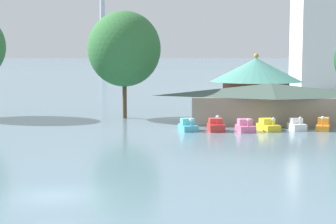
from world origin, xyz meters
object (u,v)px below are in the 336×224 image
Objects in this scene: pedal_boat_yellow at (268,126)px; shoreline_tree_mid at (124,49)px; green_roof_pavilion at (256,81)px; pedal_boat_orange at (323,125)px; boathouse at (271,102)px; pedal_boat_red at (216,126)px; pedal_boat_white at (297,125)px; pedal_boat_pink at (245,127)px; pedal_boat_cyan at (188,126)px.

shoreline_tree_mid is at bearing -140.13° from pedal_boat_yellow.
shoreline_tree_mid reaches higher than green_roof_pavilion.
pedal_boat_orange is 0.24× the size of green_roof_pavilion.
pedal_boat_orange is at bearing 75.71° from pedal_boat_yellow.
shoreline_tree_mid reaches higher than boathouse.
pedal_boat_red is 8.77m from pedal_boat_white.
pedal_boat_orange is at bearing -73.01° from green_roof_pavilion.
boathouse reaches higher than pedal_boat_white.
pedal_boat_orange reaches higher than pedal_boat_white.
pedal_boat_white is at bearing 94.24° from pedal_boat_pink.
pedal_boat_red is 0.99× the size of pedal_boat_white.
green_roof_pavilion reaches higher than pedal_boat_white.
green_roof_pavilion is 19.95m from shoreline_tree_mid.
pedal_boat_yellow is at bearing -90.67° from green_roof_pavilion.
green_roof_pavilion is 0.96× the size of shoreline_tree_mid.
pedal_boat_pink is at bearing -97.61° from green_roof_pavilion.
green_roof_pavilion reaches higher than pedal_boat_yellow.
green_roof_pavilion reaches higher than pedal_boat_red.
pedal_boat_red reaches higher than pedal_boat_orange.
shoreline_tree_mid is (-22.80, 9.30, 8.20)m from pedal_boat_orange.
shoreline_tree_mid is at bearing -140.34° from pedal_boat_pink.
green_roof_pavilion is at bearing -147.94° from pedal_boat_orange.
pedal_boat_orange is (2.80, 0.01, 0.02)m from pedal_boat_white.
pedal_boat_cyan is 0.15× the size of boathouse.
pedal_boat_red is at bearing 68.94° from pedal_boat_cyan.
pedal_boat_pink is at bearing -85.55° from pedal_boat_white.
pedal_boat_pink reaches higher than pedal_boat_cyan.
green_roof_pavilion reaches higher than boathouse.
pedal_boat_cyan is 11.68m from boathouse.
pedal_boat_cyan is 6.03m from pedal_boat_pink.
pedal_boat_white reaches higher than pedal_boat_yellow.
pedal_boat_pink is 0.19× the size of shoreline_tree_mid.
pedal_boat_orange reaches higher than pedal_boat_cyan.
shoreline_tree_mid is (-17.13, -9.23, 4.37)m from green_roof_pavilion.
pedal_boat_cyan is at bearing -106.28° from pedal_boat_pink.
pedal_boat_orange is 25.95m from shoreline_tree_mid.
pedal_boat_white is (11.59, 1.37, -0.00)m from pedal_boat_cyan.
pedal_boat_white is 6.07m from boathouse.
pedal_boat_pink is 20.80m from green_roof_pavilion.
boathouse is 19.29m from shoreline_tree_mid.
shoreline_tree_mid is at bearing -127.68° from pedal_boat_white.
pedal_boat_white is 0.13× the size of boathouse.
green_roof_pavilion is at bearing 176.07° from pedal_boat_white.
pedal_boat_cyan is 11.67m from pedal_boat_white.
green_roof_pavilion reaches higher than pedal_boat_orange.
pedal_boat_red is 21.22m from green_roof_pavilion.
shoreline_tree_mid is (-16.91, 9.87, 8.22)m from pedal_boat_yellow.
shoreline_tree_mid is at bearing 167.30° from boathouse.
pedal_boat_orange reaches higher than pedal_boat_yellow.
boathouse is at bearing -12.70° from shoreline_tree_mid.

